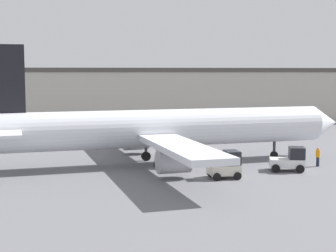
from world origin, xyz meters
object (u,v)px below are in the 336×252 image
object	(u,v)px
belt_loader_truck	(226,165)
baggage_tug	(290,160)
airplane	(158,129)
ground_crew_worker	(318,156)

from	to	relation	value
belt_loader_truck	baggage_tug	bearing A→B (deg)	15.25
airplane	ground_crew_worker	xyz separation A→B (m)	(14.38, -3.26, -2.43)
airplane	baggage_tug	distance (m)	12.29
ground_crew_worker	baggage_tug	xyz separation A→B (m)	(-3.39, -1.72, 0.03)
ground_crew_worker	belt_loader_truck	world-z (taller)	belt_loader_truck
airplane	belt_loader_truck	world-z (taller)	airplane
ground_crew_worker	baggage_tug	world-z (taller)	baggage_tug
ground_crew_worker	baggage_tug	distance (m)	3.80
ground_crew_worker	belt_loader_truck	distance (m)	10.45
ground_crew_worker	baggage_tug	size ratio (longest dim) A/B	0.54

